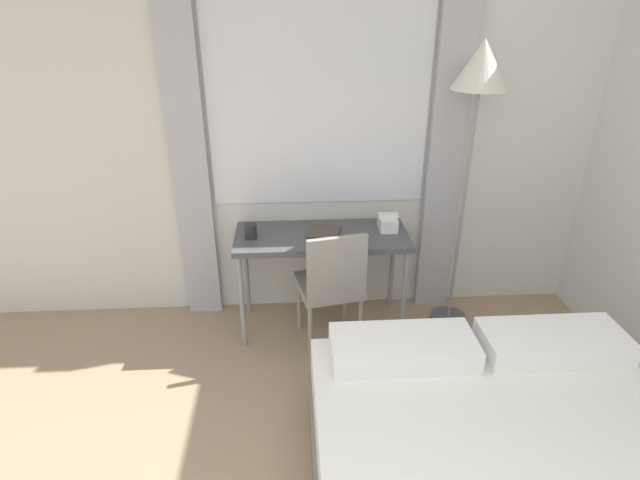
% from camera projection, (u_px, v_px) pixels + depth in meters
% --- Properties ---
extents(wall_back_with_window, '(5.39, 0.13, 2.70)m').
position_uv_depth(wall_back_with_window, '(283.00, 131.00, 3.35)').
color(wall_back_with_window, silver).
rests_on(wall_back_with_window, ground_plane).
extents(desk, '(1.16, 0.50, 0.73)m').
position_uv_depth(desk, '(322.00, 243.00, 3.37)').
color(desk, '#4C4C51').
rests_on(desk, ground_plane).
extents(desk_chair, '(0.47, 0.47, 0.87)m').
position_uv_depth(desk_chair, '(332.00, 282.00, 3.23)').
color(desk_chair, gray).
rests_on(desk_chair, ground_plane).
extents(standing_lamp, '(0.34, 0.34, 1.95)m').
position_uv_depth(standing_lamp, '(479.00, 85.00, 2.99)').
color(standing_lamp, '#4C4C51').
rests_on(standing_lamp, ground_plane).
extents(telephone, '(0.13, 0.17, 0.11)m').
position_uv_depth(telephone, '(388.00, 222.00, 3.39)').
color(telephone, white).
rests_on(telephone, desk).
extents(book, '(0.25, 0.26, 0.02)m').
position_uv_depth(book, '(324.00, 232.00, 3.33)').
color(book, '#4C4238').
rests_on(book, desk).
extents(mug, '(0.08, 0.08, 0.09)m').
position_uv_depth(mug, '(251.00, 231.00, 3.27)').
color(mug, '#262628').
rests_on(mug, desk).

